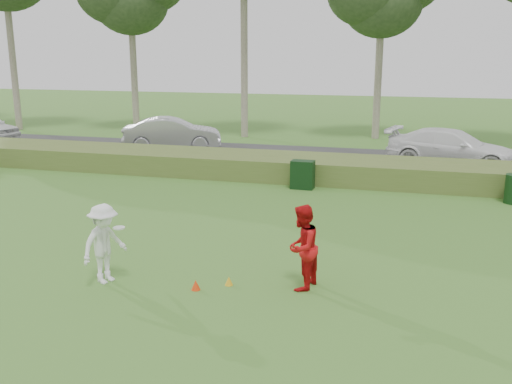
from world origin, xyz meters
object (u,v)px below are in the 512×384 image
(utility_cabinet, at_px, (303,175))
(cone_orange, at_px, (196,285))
(cone_yellow, at_px, (229,281))
(player_red, at_px, (302,247))
(player_white, at_px, (104,244))
(car_mid, at_px, (172,133))
(car_right, at_px, (452,148))

(utility_cabinet, bearing_deg, cone_orange, -91.23)
(utility_cabinet, bearing_deg, cone_yellow, -87.63)
(cone_yellow, bearing_deg, player_red, 9.85)
(cone_yellow, bearing_deg, utility_cabinet, 91.09)
(player_white, bearing_deg, cone_yellow, -58.48)
(player_red, xyz_separation_m, car_mid, (-10.32, 16.47, -0.05))
(car_mid, bearing_deg, player_white, 178.44)
(player_white, distance_m, cone_orange, 2.32)
(player_white, relative_size, cone_yellow, 9.06)
(cone_yellow, bearing_deg, cone_orange, -144.86)
(cone_orange, distance_m, utility_cabinet, 10.30)
(utility_cabinet, relative_size, car_right, 0.19)
(utility_cabinet, distance_m, car_mid, 10.97)
(car_mid, bearing_deg, car_right, -114.37)
(cone_orange, height_order, cone_yellow, cone_orange)
(player_red, bearing_deg, cone_yellow, -67.79)
(player_red, relative_size, utility_cabinet, 1.75)
(utility_cabinet, xyz_separation_m, car_mid, (-8.50, 6.92, 0.36))
(player_white, distance_m, cone_yellow, 2.98)
(player_red, bearing_deg, utility_cabinet, -156.86)
(player_white, relative_size, car_mid, 0.36)
(cone_yellow, height_order, car_mid, car_mid)
(player_red, bearing_deg, car_mid, -135.59)
(player_red, height_order, utility_cabinet, player_red)
(player_white, relative_size, utility_cabinet, 1.68)
(player_white, xyz_separation_m, cone_orange, (2.17, 0.12, -0.82))
(cone_yellow, height_order, utility_cabinet, utility_cabinet)
(utility_cabinet, height_order, car_mid, car_mid)
(cone_yellow, bearing_deg, car_right, 70.31)
(player_white, height_order, car_right, player_white)
(player_red, relative_size, car_mid, 0.37)
(cone_yellow, distance_m, utility_cabinet, 9.85)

